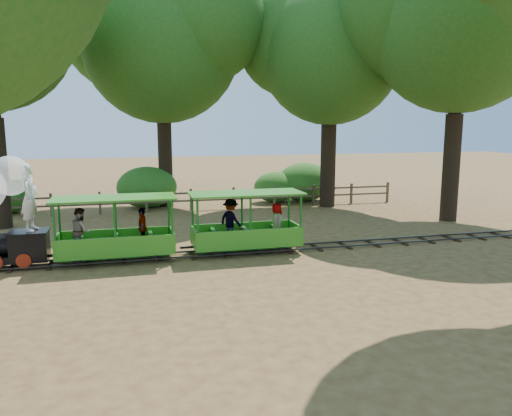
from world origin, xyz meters
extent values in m
plane|color=#9C7843|center=(0.00, 0.00, 0.00)|extent=(90.00, 90.00, 0.00)
cube|color=#3F3D3A|center=(0.00, -0.30, 0.08)|extent=(22.00, 0.05, 0.05)
cube|color=#3F3D3A|center=(0.00, 0.30, 0.08)|extent=(22.00, 0.05, 0.05)
cube|color=#382314|center=(0.00, 0.00, 0.03)|extent=(0.12, 1.00, 0.05)
cube|color=#382314|center=(-5.00, 0.00, 0.03)|extent=(0.12, 1.00, 0.05)
cube|color=#382314|center=(5.00, 0.00, 0.03)|extent=(0.12, 1.00, 0.05)
cube|color=black|center=(-7.21, 0.00, 0.29)|extent=(2.38, 0.76, 0.19)
cube|color=black|center=(-6.51, 0.00, 0.69)|extent=(0.97, 0.76, 0.60)
cube|color=black|center=(-6.51, 0.00, 1.01)|extent=(1.03, 0.82, 0.04)
cylinder|color=#9B200E|center=(-7.32, 0.39, 0.29)|extent=(0.39, 0.06, 0.39)
cylinder|color=#9B200E|center=(-6.61, -0.39, 0.29)|extent=(0.39, 0.06, 0.39)
cylinder|color=#9B200E|center=(-6.61, 0.39, 0.29)|extent=(0.39, 0.06, 0.39)
sphere|color=white|center=(-6.88, 0.15, 2.56)|extent=(1.08, 1.08, 1.08)
imported|color=silver|center=(-6.41, 0.05, 1.96)|extent=(0.56, 0.75, 1.86)
cube|color=#389320|center=(-4.19, 0.00, 0.31)|extent=(3.30, 1.26, 0.10)
cube|color=#166218|center=(-4.19, 0.00, 0.20)|extent=(2.97, 0.49, 0.14)
cube|color=#389320|center=(-4.19, -0.59, 0.60)|extent=(3.30, 0.06, 0.49)
cube|color=#389320|center=(-4.19, 0.59, 0.60)|extent=(3.30, 0.06, 0.49)
cube|color=#389320|center=(-4.19, 0.00, 1.87)|extent=(3.45, 1.41, 0.05)
cylinder|color=#166218|center=(-5.76, -0.57, 1.09)|extent=(0.07, 0.07, 1.55)
cylinder|color=#166218|center=(-5.76, 0.57, 1.09)|extent=(0.07, 0.07, 1.55)
cylinder|color=#166218|center=(-2.62, -0.57, 1.09)|extent=(0.07, 0.07, 1.55)
cylinder|color=#166218|center=(-2.62, 0.57, 1.09)|extent=(0.07, 0.07, 1.55)
cube|color=#166218|center=(-5.18, 0.00, 0.56)|extent=(0.12, 1.07, 0.39)
cube|color=#166218|center=(-4.19, 0.00, 0.56)|extent=(0.12, 1.07, 0.39)
cube|color=#166218|center=(-3.20, 0.00, 0.56)|extent=(0.12, 1.07, 0.39)
cylinder|color=black|center=(-5.24, -0.33, 0.24)|extent=(0.27, 0.06, 0.27)
cylinder|color=black|center=(-5.24, 0.33, 0.24)|extent=(0.27, 0.06, 0.27)
cylinder|color=black|center=(-3.13, -0.33, 0.24)|extent=(0.27, 0.06, 0.27)
cylinder|color=black|center=(-3.13, 0.33, 0.24)|extent=(0.27, 0.06, 0.27)
imported|color=gray|center=(-5.11, -0.26, 1.01)|extent=(0.64, 0.74, 1.30)
imported|color=gray|center=(-3.43, 0.18, 0.94)|extent=(0.33, 0.69, 1.15)
cube|color=#389320|center=(-0.32, 0.00, 0.31)|extent=(3.30, 1.26, 0.10)
cube|color=#166218|center=(-0.32, 0.00, 0.20)|extent=(2.97, 0.49, 0.14)
cube|color=#389320|center=(-0.32, -0.59, 0.60)|extent=(3.30, 0.06, 0.49)
cube|color=#389320|center=(-0.32, 0.59, 0.60)|extent=(3.30, 0.06, 0.49)
cube|color=#389320|center=(-0.32, 0.00, 1.87)|extent=(3.45, 1.41, 0.05)
cylinder|color=#166218|center=(-1.89, -0.57, 1.09)|extent=(0.07, 0.07, 1.55)
cylinder|color=#166218|center=(-1.89, 0.57, 1.09)|extent=(0.07, 0.07, 1.55)
cylinder|color=#166218|center=(1.26, -0.57, 1.09)|extent=(0.07, 0.07, 1.55)
cylinder|color=#166218|center=(1.26, 0.57, 1.09)|extent=(0.07, 0.07, 1.55)
cube|color=#166218|center=(-1.31, 0.00, 0.56)|extent=(0.12, 1.07, 0.39)
cube|color=#166218|center=(-0.32, 0.00, 0.56)|extent=(0.12, 1.07, 0.39)
cube|color=#166218|center=(0.67, 0.00, 0.56)|extent=(0.12, 1.07, 0.39)
cylinder|color=black|center=(-1.37, -0.33, 0.24)|extent=(0.27, 0.06, 0.27)
cylinder|color=black|center=(-1.37, 0.33, 0.24)|extent=(0.27, 0.06, 0.27)
cylinder|color=black|center=(0.74, -0.33, 0.24)|extent=(0.27, 0.06, 0.27)
cylinder|color=black|center=(0.74, 0.33, 0.24)|extent=(0.27, 0.06, 0.27)
imported|color=gray|center=(-0.75, 0.22, 1.02)|extent=(0.88, 0.98, 1.31)
imported|color=gray|center=(0.63, -0.12, 0.95)|extent=(0.38, 0.58, 1.18)
cylinder|color=#2D2116|center=(-2.00, 9.50, 2.06)|extent=(0.66, 0.66, 4.12)
cylinder|color=#2D2116|center=(-2.00, 9.50, 5.30)|extent=(0.50, 0.50, 2.36)
sphere|color=#1D591C|center=(-2.00, 9.50, 7.57)|extent=(7.29, 7.29, 7.29)
sphere|color=#1D591C|center=(-0.18, 8.41, 8.49)|extent=(5.47, 5.47, 5.47)
sphere|color=#1D591C|center=(-3.64, 10.78, 8.30)|extent=(5.83, 5.83, 5.83)
cylinder|color=#2D2116|center=(5.50, 7.50, 1.95)|extent=(0.72, 0.72, 3.91)
cylinder|color=#2D2116|center=(5.50, 7.50, 5.02)|extent=(0.54, 0.54, 2.23)
sphere|color=#1D591C|center=(5.50, 7.50, 7.12)|extent=(6.53, 6.53, 6.53)
sphere|color=#1D591C|center=(7.13, 6.52, 7.93)|extent=(4.89, 4.89, 4.89)
sphere|color=#1D591C|center=(4.03, 8.64, 7.77)|extent=(5.22, 5.22, 5.22)
cylinder|color=#2D2116|center=(9.00, 3.00, 2.16)|extent=(0.68, 0.68, 4.33)
cylinder|color=#2D2116|center=(9.00, 3.00, 5.57)|extent=(0.51, 0.51, 2.47)
sphere|color=#1D591C|center=(9.00, 3.00, 7.86)|extent=(7.07, 7.07, 7.07)
sphere|color=#1D591C|center=(7.41, 4.24, 8.57)|extent=(5.65, 5.65, 5.65)
cube|color=brown|center=(-9.00, 8.00, 0.50)|extent=(0.10, 0.10, 1.00)
cube|color=brown|center=(-7.00, 8.00, 0.50)|extent=(0.10, 0.10, 1.00)
cube|color=brown|center=(-5.00, 8.00, 0.50)|extent=(0.10, 0.10, 1.00)
cube|color=brown|center=(-3.00, 8.00, 0.50)|extent=(0.10, 0.10, 1.00)
cube|color=brown|center=(-1.00, 8.00, 0.50)|extent=(0.10, 0.10, 1.00)
cube|color=brown|center=(1.00, 8.00, 0.50)|extent=(0.10, 0.10, 1.00)
cube|color=brown|center=(3.00, 8.00, 0.50)|extent=(0.10, 0.10, 1.00)
cube|color=brown|center=(5.00, 8.00, 0.50)|extent=(0.10, 0.10, 1.00)
cube|color=brown|center=(7.00, 8.00, 0.50)|extent=(0.10, 0.10, 1.00)
cube|color=brown|center=(9.00, 8.00, 0.50)|extent=(0.10, 0.10, 1.00)
cube|color=brown|center=(0.00, 8.00, 0.80)|extent=(18.00, 0.06, 0.08)
cube|color=brown|center=(0.00, 8.00, 0.45)|extent=(18.00, 0.06, 0.08)
ellipsoid|color=#2D6B1E|center=(-9.00, 9.30, 0.80)|extent=(2.32, 1.78, 1.60)
ellipsoid|color=#2D6B1E|center=(-2.91, 9.30, 0.97)|extent=(2.81, 2.16, 1.95)
ellipsoid|color=#2D6B1E|center=(3.45, 9.30, 0.77)|extent=(2.23, 1.72, 1.55)
ellipsoid|color=#2D6B1E|center=(4.98, 9.30, 0.99)|extent=(2.85, 2.19, 1.97)
camera|label=1|loc=(-3.81, -14.62, 3.99)|focal=35.00mm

